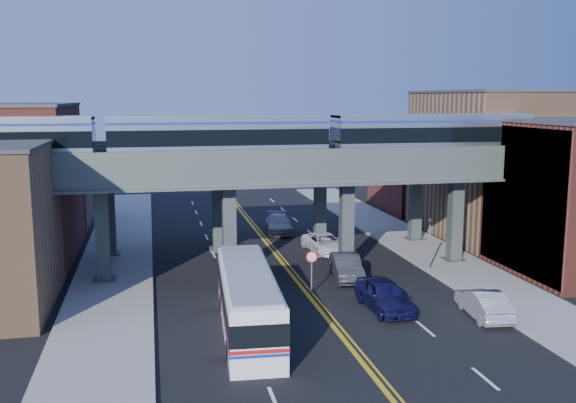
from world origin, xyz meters
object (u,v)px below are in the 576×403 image
car_lane_a (384,295)px  car_lane_d (279,224)px  car_lane_c (325,243)px  stop_sign (312,265)px  car_parked_curb (483,303)px  traffic_signal (430,238)px  transit_train (219,137)px  transit_bus (248,301)px  car_lane_b (346,267)px

car_lane_a → car_lane_d: bearing=92.3°
car_lane_c → stop_sign: bearing=-115.6°
car_lane_d → stop_sign: bearing=-87.9°
car_parked_curb → car_lane_c: bearing=-67.7°
traffic_signal → car_parked_curb: traffic_signal is taller
car_parked_curb → transit_train: bearing=-34.0°
stop_sign → car_lane_c: 10.49m
car_lane_c → car_parked_curb: (4.43, -15.81, 0.06)m
transit_train → transit_bus: (0.20, -10.34, -7.57)m
transit_train → stop_sign: bearing=-45.9°
transit_train → transit_bus: bearing=-88.9°
car_lane_b → car_lane_d: car_lane_b is taller
car_lane_a → car_lane_c: size_ratio=1.00×
transit_train → car_lane_c: transit_train is taller
transit_bus → car_parked_curb: transit_bus is taller
transit_bus → stop_sign: bearing=-37.3°
traffic_signal → stop_sign: bearing=-161.4°
car_lane_d → car_parked_curb: 24.49m
car_lane_a → transit_train: bearing=130.4°
car_lane_d → car_parked_curb: bearing=-67.7°
car_lane_a → car_lane_b: size_ratio=1.04×
car_parked_curb → traffic_signal: bearing=-89.4°
transit_train → car_lane_b: size_ratio=8.83×
traffic_signal → transit_bus: size_ratio=0.35×
car_parked_curb → transit_bus: bearing=3.8°
stop_sign → car_lane_c: stop_sign is taller
car_lane_a → car_lane_b: 6.28m
transit_train → stop_sign: transit_train is taller
car_lane_c → car_lane_d: car_lane_d is taller
stop_sign → car_parked_curb: 10.00m
car_parked_curb → car_lane_b: bearing=-52.8°
transit_train → car_lane_c: 12.80m
stop_sign → traffic_signal: bearing=18.6°
traffic_signal → car_lane_d: size_ratio=0.78×
car_lane_a → car_lane_b: car_lane_a is taller
transit_bus → car_lane_c: bearing=-24.6°
stop_sign → car_parked_curb: (7.95, -5.98, -1.00)m
transit_train → traffic_signal: transit_train is taller
transit_bus → car_parked_curb: (12.60, -0.64, -0.76)m
traffic_signal → car_lane_b: size_ratio=0.84×
stop_sign → car_lane_a: (3.17, -3.78, -0.90)m
transit_train → transit_bus: size_ratio=3.69×
car_lane_d → transit_train: bearing=-109.7°
stop_sign → car_parked_curb: stop_sign is taller
car_parked_curb → car_lane_d: bearing=-68.1°
stop_sign → transit_bus: (-4.65, -5.34, -0.24)m
traffic_signal → car_lane_a: bearing=-130.2°
transit_bus → car_parked_curb: bearing=-89.2°
transit_bus → car_lane_c: transit_bus is taller
car_lane_a → car_lane_d: size_ratio=0.95×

